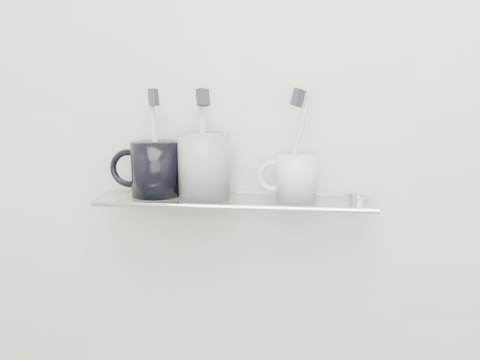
# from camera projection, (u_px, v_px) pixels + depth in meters

# --- Properties ---
(wall_back) EXTENTS (2.50, 0.00, 2.50)m
(wall_back) POSITION_uv_depth(u_px,v_px,m) (239.00, 113.00, 1.01)
(wall_back) COLOR beige
(wall_back) RESTS_ON ground
(shelf_glass) EXTENTS (0.50, 0.12, 0.01)m
(shelf_glass) POSITION_uv_depth(u_px,v_px,m) (235.00, 200.00, 0.97)
(shelf_glass) COLOR silver
(shelf_glass) RESTS_ON wall_back
(shelf_rail) EXTENTS (0.50, 0.01, 0.01)m
(shelf_rail) POSITION_uv_depth(u_px,v_px,m) (231.00, 207.00, 0.92)
(shelf_rail) COLOR silver
(shelf_rail) RESTS_ON shelf_glass
(bracket_left) EXTENTS (0.02, 0.03, 0.02)m
(bracket_left) POSITION_uv_depth(u_px,v_px,m) (132.00, 198.00, 1.04)
(bracket_left) COLOR silver
(bracket_left) RESTS_ON wall_back
(bracket_right) EXTENTS (0.02, 0.03, 0.02)m
(bracket_right) POSITION_uv_depth(u_px,v_px,m) (350.00, 203.00, 1.00)
(bracket_right) COLOR silver
(bracket_right) RESTS_ON wall_back
(mug_left) EXTENTS (0.10, 0.10, 0.10)m
(mug_left) POSITION_uv_depth(u_px,v_px,m) (156.00, 169.00, 0.99)
(mug_left) COLOR black
(mug_left) RESTS_ON shelf_glass
(mug_left_handle) EXTENTS (0.07, 0.01, 0.07)m
(mug_left_handle) POSITION_uv_depth(u_px,v_px,m) (129.00, 168.00, 0.99)
(mug_left_handle) COLOR black
(mug_left_handle) RESTS_ON mug_left
(toothbrush_left) EXTENTS (0.03, 0.03, 0.19)m
(toothbrush_left) POSITION_uv_depth(u_px,v_px,m) (155.00, 141.00, 0.98)
(toothbrush_left) COLOR silver
(toothbrush_left) RESTS_ON mug_left
(bristles_left) EXTENTS (0.02, 0.03, 0.03)m
(bristles_left) POSITION_uv_depth(u_px,v_px,m) (154.00, 97.00, 0.96)
(bristles_left) COLOR #2C2D33
(bristles_left) RESTS_ON toothbrush_left
(mug_center) EXTENTS (0.10, 0.10, 0.12)m
(mug_center) POSITION_uv_depth(u_px,v_px,m) (204.00, 165.00, 0.97)
(mug_center) COLOR white
(mug_center) RESTS_ON shelf_glass
(mug_center_handle) EXTENTS (0.08, 0.01, 0.08)m
(mug_center_handle) POSITION_uv_depth(u_px,v_px,m) (175.00, 165.00, 0.98)
(mug_center_handle) COLOR white
(mug_center_handle) RESTS_ON mug_center
(toothbrush_center) EXTENTS (0.04, 0.06, 0.19)m
(toothbrush_center) POSITION_uv_depth(u_px,v_px,m) (204.00, 142.00, 0.97)
(toothbrush_center) COLOR #B0B0B5
(toothbrush_center) RESTS_ON mug_center
(bristles_center) EXTENTS (0.03, 0.03, 0.03)m
(bristles_center) POSITION_uv_depth(u_px,v_px,m) (203.00, 97.00, 0.95)
(bristles_center) COLOR #2C2D33
(bristles_center) RESTS_ON toothbrush_center
(mug_right) EXTENTS (0.08, 0.08, 0.08)m
(mug_right) POSITION_uv_depth(u_px,v_px,m) (296.00, 177.00, 0.96)
(mug_right) COLOR silver
(mug_right) RESTS_ON shelf_glass
(mug_right_handle) EXTENTS (0.06, 0.01, 0.06)m
(mug_right_handle) POSITION_uv_depth(u_px,v_px,m) (273.00, 176.00, 0.96)
(mug_right_handle) COLOR silver
(mug_right_handle) RESTS_ON mug_right
(toothbrush_right) EXTENTS (0.06, 0.04, 0.19)m
(toothbrush_right) POSITION_uv_depth(u_px,v_px,m) (297.00, 143.00, 0.95)
(toothbrush_right) COLOR beige
(toothbrush_right) RESTS_ON mug_right
(bristles_right) EXTENTS (0.03, 0.03, 0.04)m
(bristles_right) POSITION_uv_depth(u_px,v_px,m) (298.00, 98.00, 0.93)
(bristles_right) COLOR #2C2D33
(bristles_right) RESTS_ON toothbrush_right
(chrome_cap) EXTENTS (0.03, 0.03, 0.01)m
(chrome_cap) POSITION_uv_depth(u_px,v_px,m) (359.00, 197.00, 0.95)
(chrome_cap) COLOR silver
(chrome_cap) RESTS_ON shelf_glass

